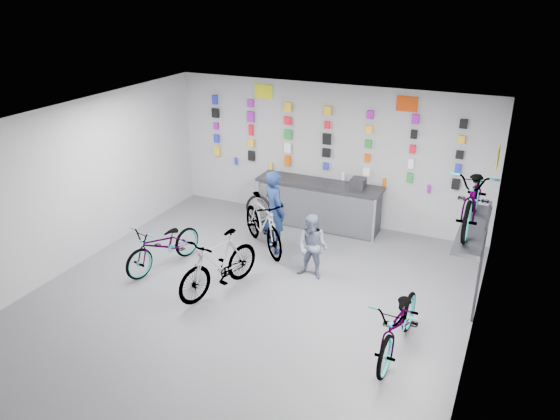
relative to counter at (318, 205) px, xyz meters
The scene contains 21 objects.
floor 3.57m from the counter, 90.00° to the right, with size 8.00×8.00×0.00m, color #4C4C51.
ceiling 4.34m from the counter, 90.00° to the right, with size 8.00×8.00×0.00m, color white.
wall_back 1.11m from the counter, 90.00° to the left, with size 7.00×7.00×0.00m, color #A8A9AB.
wall_front 7.61m from the counter, 90.00° to the right, with size 7.00×7.00×0.00m, color #A8A9AB.
wall_left 5.08m from the counter, 134.67° to the right, with size 8.00×8.00×0.00m, color #A8A9AB.
wall_right 5.08m from the counter, 45.33° to the right, with size 8.00×8.00×0.00m, color #A8A9AB.
counter is the anchor object (origin of this frame).
merch_wall 1.37m from the counter, 107.97° to the left, with size 5.56×0.08×1.55m.
wall_bracket 4.18m from the counter, 35.12° to the right, with size 0.39×1.90×2.00m.
sign_left 2.73m from the counter, 163.67° to the left, with size 0.42×0.02×0.30m, color yellow.
sign_right 2.78m from the counter, 15.36° to the left, with size 0.42×0.02×0.30m, color #D03E0B.
sign_side 4.72m from the counter, 33.92° to the right, with size 0.02×0.40×0.30m, color yellow.
bike_left 3.48m from the counter, 123.61° to the right, with size 0.60×1.71×0.90m, color gray.
bike_center 3.26m from the counter, 100.07° to the right, with size 0.49×1.75×1.05m, color gray.
bike_right 4.44m from the counter, 54.26° to the right, with size 0.64×1.83×0.96m, color gray.
bike_service 1.58m from the counter, 112.49° to the right, with size 0.51×1.81×1.09m, color gray.
bike_wall 4.30m from the counter, 35.76° to the right, with size 0.63×1.80×0.95m, color gray.
clerk 1.51m from the counter, 104.58° to the right, with size 0.60×0.40×1.65m, color #14254F.
customer 2.23m from the counter, 71.89° to the right, with size 0.58×0.45×1.20m, color slate.
spare_wheel 1.31m from the counter, 163.49° to the right, with size 0.64×0.16×0.64m.
register 1.05m from the counter, ahead, with size 0.28×0.30×0.22m, color black.
Camera 1 is at (3.74, -6.62, 4.92)m, focal length 35.00 mm.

